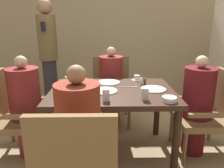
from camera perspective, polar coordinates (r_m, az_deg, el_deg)
ground_plane at (r=2.58m, az=0.02°, el=-17.33°), size 16.00×16.00×0.00m
wall_back at (r=4.57m, az=-0.56°, el=15.93°), size 8.00×0.06×2.80m
dining_table at (r=2.28m, az=0.02°, el=-3.80°), size 1.27×0.91×0.74m
chair_left_side at (r=2.55m, az=-24.50°, el=-6.81°), size 0.54×0.54×0.92m
diner_in_left_chair at (r=2.47m, az=-21.54°, el=-5.42°), size 0.32×0.32×1.09m
chair_far_side at (r=3.16m, az=-0.27°, el=-0.98°), size 0.54×0.54×0.92m
diner_in_far_chair at (r=3.00m, az=-0.23°, el=-0.51°), size 0.32×0.32×1.09m
chair_right_side at (r=2.58m, az=24.20°, el=-6.49°), size 0.54×0.54×0.92m
diner_in_right_chair at (r=2.50m, az=21.31°, el=-5.19°), size 0.32×0.32×1.09m
chair_near_corner at (r=1.60m, az=-9.11°, el=-19.83°), size 0.54×0.54×0.92m
diner_in_near_chair at (r=1.67m, az=-8.56°, el=-14.17°), size 0.32×0.32×1.14m
standing_host at (r=3.68m, az=-16.29°, el=7.95°), size 0.30×0.33×1.74m
plate_main_left at (r=2.21m, az=-1.94°, el=-1.79°), size 0.26×0.26×0.01m
plate_main_right at (r=2.30m, az=10.72°, el=-1.29°), size 0.26×0.26×0.01m
plate_dessert_center at (r=2.51m, az=-0.88°, el=0.44°), size 0.26×0.26×0.01m
teacup_with_saucer at (r=2.62m, az=6.54°, el=1.48°), size 0.13×0.13×0.06m
bowl_small at (r=1.99m, az=14.76°, el=-3.87°), size 0.13×0.13×0.04m
water_bottle at (r=2.04m, az=-11.03°, el=-0.73°), size 0.07×0.07×0.23m
glass_tall_near at (r=1.94m, az=-1.58°, el=-2.87°), size 0.06×0.06×0.11m
glass_tall_mid at (r=1.91m, az=-9.46°, el=-3.32°), size 0.06×0.06×0.11m
glass_tall_far at (r=1.99m, az=8.65°, el=-2.55°), size 0.06×0.06×0.11m
salt_shaker at (r=2.46m, az=7.64°, el=0.76°), size 0.03×0.03×0.07m
pepper_shaker at (r=2.47m, az=8.54°, el=0.72°), size 0.03×0.03×0.07m
fork_beside_plate at (r=2.46m, az=-9.96°, el=-0.18°), size 0.16×0.13×0.00m
knife_beside_plate at (r=2.35m, az=4.41°, el=-0.77°), size 0.20×0.03×0.00m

